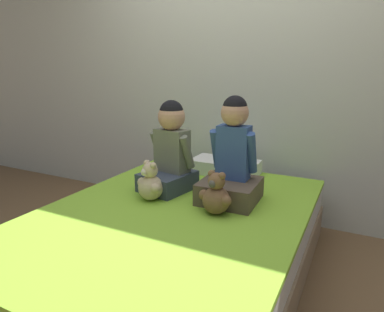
% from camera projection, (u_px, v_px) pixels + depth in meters
% --- Properties ---
extents(ground_plane, '(14.00, 14.00, 0.00)m').
position_uv_depth(ground_plane, '(173.00, 276.00, 2.15)').
color(ground_plane, brown).
extents(wall_behind_bed, '(8.00, 0.06, 2.50)m').
position_uv_depth(wall_behind_bed, '(241.00, 70.00, 2.85)').
color(wall_behind_bed, beige).
rests_on(wall_behind_bed, ground_plane).
extents(bed, '(1.51, 2.05, 0.44)m').
position_uv_depth(bed, '(173.00, 244.00, 2.10)').
color(bed, '#997F60').
rests_on(bed, ground_plane).
extents(child_on_left, '(0.36, 0.40, 0.62)m').
position_uv_depth(child_on_left, '(170.00, 151.00, 2.36)').
color(child_on_left, '#384251').
rests_on(child_on_left, bed).
extents(child_on_right, '(0.37, 0.38, 0.67)m').
position_uv_depth(child_on_right, '(232.00, 161.00, 2.16)').
color(child_on_right, brown).
rests_on(child_on_right, bed).
extents(teddy_bear_held_by_left_child, '(0.20, 0.16, 0.26)m').
position_uv_depth(teddy_bear_held_by_left_child, '(150.00, 184.00, 2.19)').
color(teddy_bear_held_by_left_child, '#D1B78E').
rests_on(teddy_bear_held_by_left_child, bed).
extents(teddy_bear_held_by_right_child, '(0.21, 0.16, 0.26)m').
position_uv_depth(teddy_bear_held_by_right_child, '(216.00, 196.00, 1.98)').
color(teddy_bear_held_by_right_child, brown).
rests_on(teddy_bear_held_by_right_child, bed).
extents(pillow_at_headboard, '(0.54, 0.28, 0.11)m').
position_uv_depth(pillow_at_headboard, '(225.00, 167.00, 2.77)').
color(pillow_at_headboard, white).
rests_on(pillow_at_headboard, bed).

